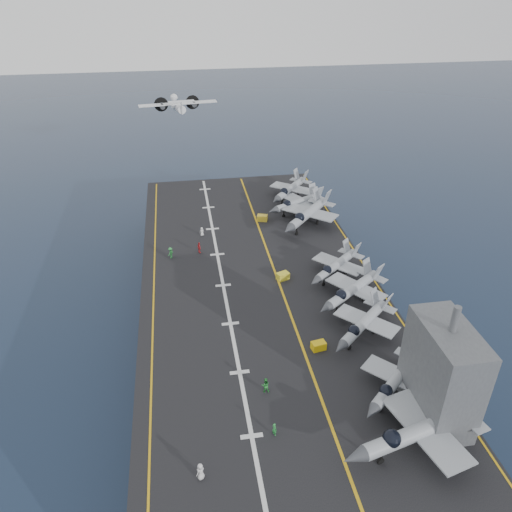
{
  "coord_description": "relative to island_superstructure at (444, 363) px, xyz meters",
  "views": [
    {
      "loc": [
        -11.47,
        -66.61,
        55.08
      ],
      "look_at": [
        0.0,
        4.0,
        13.0
      ],
      "focal_mm": 35.0,
      "sensor_mm": 36.0,
      "label": 1
    }
  ],
  "objects": [
    {
      "name": "ground",
      "position": [
        -15.0,
        30.0,
        -17.9
      ],
      "size": [
        500.0,
        500.0,
        0.0
      ],
      "primitive_type": "plane",
      "color": "#142135",
      "rests_on": "ground"
    },
    {
      "name": "hull",
      "position": [
        -15.0,
        30.0,
        -12.9
      ],
      "size": [
        36.0,
        90.0,
        10.0
      ],
      "primitive_type": "cube",
      "color": "#56595E",
      "rests_on": "ground"
    },
    {
      "name": "flight_deck",
      "position": [
        -15.0,
        30.0,
        -7.7
      ],
      "size": [
        38.0,
        92.0,
        0.4
      ],
      "primitive_type": "cube",
      "color": "black",
      "rests_on": "hull"
    },
    {
      "name": "foul_line",
      "position": [
        -12.0,
        30.0,
        -7.48
      ],
      "size": [
        0.35,
        90.0,
        0.02
      ],
      "primitive_type": "cube",
      "color": "gold",
      "rests_on": "flight_deck"
    },
    {
      "name": "landing_centerline",
      "position": [
        -21.0,
        30.0,
        -7.48
      ],
      "size": [
        0.5,
        90.0,
        0.02
      ],
      "primitive_type": "cube",
      "color": "silver",
      "rests_on": "flight_deck"
    },
    {
      "name": "deck_edge_port",
      "position": [
        -32.0,
        30.0,
        -7.48
      ],
      "size": [
        0.25,
        90.0,
        0.02
      ],
      "primitive_type": "cube",
      "color": "gold",
      "rests_on": "flight_deck"
    },
    {
      "name": "deck_edge_stbd",
      "position": [
        3.5,
        30.0,
        -7.48
      ],
      "size": [
        0.25,
        90.0,
        0.02
      ],
      "primitive_type": "cube",
      "color": "gold",
      "rests_on": "flight_deck"
    },
    {
      "name": "island_superstructure",
      "position": [
        0.0,
        0.0,
        0.0
      ],
      "size": [
        5.0,
        10.0,
        15.0
      ],
      "primitive_type": null,
      "color": "#56595E",
      "rests_on": "flight_deck"
    },
    {
      "name": "fighter_jet_0",
      "position": [
        -3.99,
        -4.37,
        -4.68
      ],
      "size": [
        18.44,
        14.52,
        5.65
      ],
      "primitive_type": null,
      "color": "#989FA8",
      "rests_on": "flight_deck"
    },
    {
      "name": "fighter_jet_1",
      "position": [
        -3.09,
        3.6,
        -5.23
      ],
      "size": [
        15.53,
        15.26,
        4.54
      ],
      "primitive_type": null,
      "color": "#929BA1",
      "rests_on": "flight_deck"
    },
    {
      "name": "fighter_jet_2",
      "position": [
        -3.18,
        14.48,
        -5.19
      ],
      "size": [
        15.83,
        15.56,
        4.63
      ],
      "primitive_type": null,
      "color": "#959DA5",
      "rests_on": "flight_deck"
    },
    {
      "name": "fighter_jet_3",
      "position": [
        -2.08,
        22.39,
        -5.07
      ],
      "size": [
        16.83,
        15.84,
        4.87
      ],
      "primitive_type": null,
      "color": "#959CA5",
      "rests_on": "flight_deck"
    },
    {
      "name": "fighter_jet_4",
      "position": [
        -2.39,
        29.8,
        -5.26
      ],
      "size": [
        15.37,
        14.99,
        4.48
      ],
      "primitive_type": null,
      "color": "#9DA7AF",
      "rests_on": "flight_deck"
    },
    {
      "name": "fighter_jet_6",
      "position": [
        -2.39,
        48.44,
        -4.69
      ],
      "size": [
        18.77,
        19.27,
        5.62
      ],
      "primitive_type": null,
      "color": "gray",
      "rests_on": "flight_deck"
    },
    {
      "name": "fighter_jet_7",
      "position": [
        -2.84,
        54.79,
        -5.14
      ],
      "size": [
        16.25,
        14.38,
        4.72
      ],
      "primitive_type": null,
      "color": "#8D969D",
      "rests_on": "flight_deck"
    },
    {
      "name": "fighter_jet_8",
      "position": [
        -2.91,
        61.69,
        -5.02
      ],
      "size": [
        16.35,
        17.11,
        4.96
      ],
      "primitive_type": null,
      "color": "#99A2A8",
      "rests_on": "flight_deck"
    },
    {
      "name": "tow_cart_a",
      "position": [
        -9.98,
        12.7,
        -6.94
      ],
      "size": [
        2.05,
        1.52,
        1.12
      ],
      "primitive_type": null,
      "color": "gold",
      "rests_on": "flight_deck"
    },
    {
      "name": "tow_cart_b",
      "position": [
        -11.17,
        30.27,
        -6.91
      ],
      "size": [
        2.29,
        1.9,
        1.18
      ],
      "primitive_type": null,
      "color": "yellow",
      "rests_on": "flight_deck"
    },
    {
      "name": "tow_cart_c",
      "position": [
        -10.78,
        52.05,
        -6.9
      ],
      "size": [
        2.31,
        1.84,
        1.21
      ],
      "primitive_type": null,
      "color": "gold",
      "rests_on": "flight_deck"
    },
    {
      "name": "crew_0",
      "position": [
        -26.8,
        -4.26,
        -6.48
      ],
      "size": [
        1.45,
        1.43,
        2.04
      ],
      "primitive_type": "imported",
      "color": "silver",
      "rests_on": "flight_deck"
    },
    {
      "name": "crew_3",
      "position": [
        -29.14,
        40.18,
        -6.49
      ],
      "size": [
        1.37,
        1.45,
        2.02
      ],
      "primitive_type": "imported",
      "color": "green",
      "rests_on": "flight_deck"
    },
    {
      "name": "crew_4",
      "position": [
        -24.08,
        41.12,
        -6.47
      ],
      "size": [
        1.21,
        1.45,
        2.07
      ],
      "primitive_type": "imported",
      "color": "red",
      "rests_on": "flight_deck"
    },
    {
      "name": "crew_5",
      "position": [
        -23.18,
        47.62,
        -6.65
      ],
      "size": [
        1.17,
        0.94,
        1.7
      ],
      "primitive_type": "imported",
      "color": "white",
      "rests_on": "flight_deck"
    },
    {
      "name": "crew_6",
      "position": [
        -18.51,
        -0.16,
        -6.65
      ],
      "size": [
        1.09,
        1.22,
        1.69
      ],
      "primitive_type": "imported",
      "color": "#248B38",
      "rests_on": "flight_deck"
    },
    {
      "name": "crew_7",
      "position": [
        -18.36,
        6.31,
        -6.49
      ],
      "size": [
        1.27,
        0.9,
        2.02
      ],
      "primitive_type": "imported",
      "color": "#268C33",
      "rests_on": "flight_deck"
    },
    {
      "name": "transport_plane",
      "position": [
        -25.38,
        93.68,
        5.25
      ],
      "size": [
        21.37,
        15.92,
        4.69
      ],
      "primitive_type": null,
      "color": "silver"
    }
  ]
}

